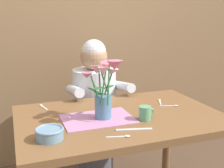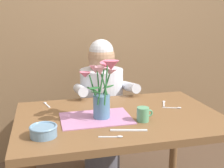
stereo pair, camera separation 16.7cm
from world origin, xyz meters
name	(u,v)px [view 1 (the left image)]	position (x,y,z in m)	size (l,w,h in m)	color
wood_panel_backdrop	(77,22)	(0.00, 1.05, 1.25)	(4.00, 0.10, 2.50)	brown
dining_table	(120,130)	(0.00, 0.00, 0.64)	(1.20, 0.80, 0.74)	brown
seated_person	(95,111)	(0.02, 0.62, 0.56)	(0.45, 0.47, 1.14)	#4C4C56
striped_placemat	(98,119)	(-0.15, -0.02, 0.74)	(0.40, 0.28, 0.01)	#B275A3
flower_vase	(104,88)	(-0.11, -0.03, 0.92)	(0.23, 0.25, 0.35)	teal
ceramic_bowl	(50,133)	(-0.44, -0.20, 0.77)	(0.14, 0.14, 0.06)	#6689A8
dinner_knife	(134,129)	(-0.02, -0.23, 0.74)	(0.19, 0.02, 0.01)	silver
coffee_cup	(145,113)	(0.10, -0.12, 0.78)	(0.09, 0.07, 0.08)	#569970
spoon_0	(122,136)	(-0.11, -0.29, 0.74)	(0.12, 0.04, 0.01)	silver
spoon_1	(42,106)	(-0.42, 0.32, 0.74)	(0.04, 0.12, 0.01)	silver
spoon_2	(172,106)	(0.38, 0.04, 0.74)	(0.12, 0.06, 0.01)	silver
spoon_3	(160,101)	(0.35, 0.15, 0.74)	(0.06, 0.11, 0.01)	silver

